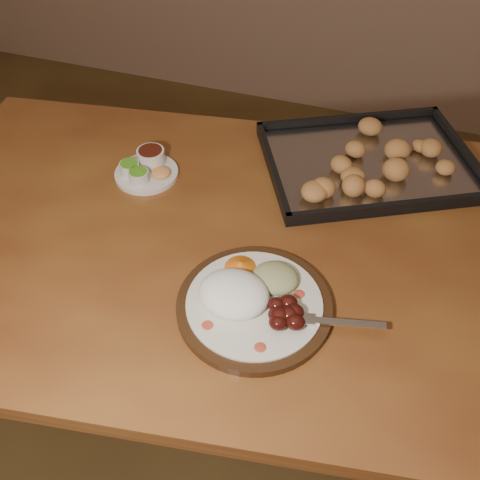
% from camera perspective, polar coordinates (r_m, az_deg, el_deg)
% --- Properties ---
extents(ground, '(4.00, 4.00, 0.00)m').
position_cam_1_polar(ground, '(1.73, -11.15, -20.62)').
color(ground, brown).
rests_on(ground, ground).
extents(dining_table, '(1.62, 1.11, 0.75)m').
position_cam_1_polar(dining_table, '(1.21, -0.51, -2.93)').
color(dining_table, brown).
rests_on(dining_table, ground).
extents(dinner_plate, '(0.39, 0.29, 0.07)m').
position_cam_1_polar(dinner_plate, '(1.00, 1.33, -6.36)').
color(dinner_plate, black).
rests_on(dinner_plate, dining_table).
extents(condiment_saucer, '(0.15, 0.15, 0.05)m').
position_cam_1_polar(condiment_saucer, '(1.31, -10.01, 7.56)').
color(condiment_saucer, silver).
rests_on(condiment_saucer, dining_table).
extents(baking_tray, '(0.61, 0.55, 0.05)m').
position_cam_1_polar(baking_tray, '(1.36, 13.58, 8.27)').
color(baking_tray, black).
rests_on(baking_tray, dining_table).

